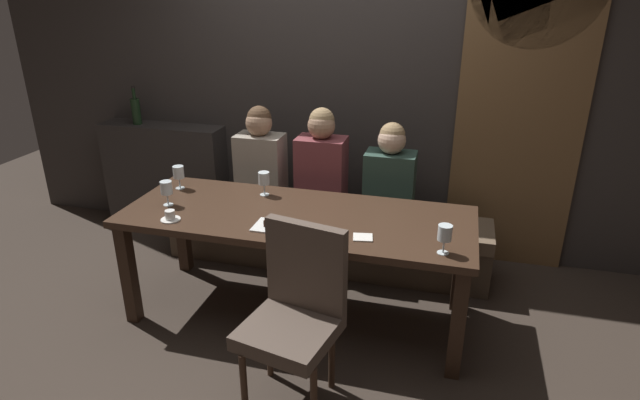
# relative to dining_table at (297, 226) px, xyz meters

# --- Properties ---
(ground) EXTENTS (9.00, 9.00, 0.00)m
(ground) POSITION_rel_dining_table_xyz_m (0.00, 0.00, -0.65)
(ground) COLOR #382D26
(back_wall_tiled) EXTENTS (6.00, 0.12, 3.00)m
(back_wall_tiled) POSITION_rel_dining_table_xyz_m (0.00, 1.22, 0.85)
(back_wall_tiled) COLOR #383330
(back_wall_tiled) RESTS_ON ground
(arched_door) EXTENTS (0.90, 0.05, 2.55)m
(arched_door) POSITION_rel_dining_table_xyz_m (1.35, 1.15, 0.71)
(arched_door) COLOR brown
(arched_door) RESTS_ON ground
(back_counter) EXTENTS (1.10, 0.28, 0.95)m
(back_counter) POSITION_rel_dining_table_xyz_m (-1.55, 1.04, -0.18)
(back_counter) COLOR #2F2B29
(back_counter) RESTS_ON ground
(dining_table) EXTENTS (2.20, 0.84, 0.74)m
(dining_table) POSITION_rel_dining_table_xyz_m (0.00, 0.00, 0.00)
(dining_table) COLOR #342217
(dining_table) RESTS_ON ground
(banquette_bench) EXTENTS (2.50, 0.44, 0.45)m
(banquette_bench) POSITION_rel_dining_table_xyz_m (0.00, 0.70, -0.42)
(banquette_bench) COLOR #4A3C2E
(banquette_bench) RESTS_ON ground
(chair_near_side) EXTENTS (0.52, 0.52, 0.98)m
(chair_near_side) POSITION_rel_dining_table_xyz_m (0.22, -0.72, -0.09)
(chair_near_side) COLOR #3D281C
(chair_near_side) RESTS_ON ground
(diner_redhead) EXTENTS (0.36, 0.24, 0.79)m
(diner_redhead) POSITION_rel_dining_table_xyz_m (-0.52, 0.72, 0.17)
(diner_redhead) COLOR #9E9384
(diner_redhead) RESTS_ON banquette_bench
(diner_bearded) EXTENTS (0.36, 0.24, 0.81)m
(diner_bearded) POSITION_rel_dining_table_xyz_m (-0.03, 0.70, 0.18)
(diner_bearded) COLOR brown
(diner_bearded) RESTS_ON banquette_bench
(diner_far_end) EXTENTS (0.36, 0.24, 0.73)m
(diner_far_end) POSITION_rel_dining_table_xyz_m (0.48, 0.73, 0.14)
(diner_far_end) COLOR #2D473D
(diner_far_end) RESTS_ON banquette_bench
(wine_bottle_dark_red) EXTENTS (0.08, 0.08, 0.33)m
(wine_bottle_dark_red) POSITION_rel_dining_table_xyz_m (-1.76, 1.01, 0.42)
(wine_bottle_dark_red) COLOR black
(wine_bottle_dark_red) RESTS_ON back_counter
(wine_glass_far_left) EXTENTS (0.08, 0.08, 0.16)m
(wine_glass_far_left) POSITION_rel_dining_table_xyz_m (-0.31, 0.25, 0.20)
(wine_glass_far_left) COLOR silver
(wine_glass_far_left) RESTS_ON dining_table
(wine_glass_end_right) EXTENTS (0.08, 0.08, 0.16)m
(wine_glass_end_right) POSITION_rel_dining_table_xyz_m (-0.92, 0.21, 0.20)
(wine_glass_end_right) COLOR silver
(wine_glass_end_right) RESTS_ON dining_table
(wine_glass_center_back) EXTENTS (0.08, 0.08, 0.16)m
(wine_glass_center_back) POSITION_rel_dining_table_xyz_m (-0.85, -0.08, 0.20)
(wine_glass_center_back) COLOR silver
(wine_glass_center_back) RESTS_ON dining_table
(wine_glass_end_left) EXTENTS (0.08, 0.08, 0.16)m
(wine_glass_end_left) POSITION_rel_dining_table_xyz_m (0.91, -0.29, 0.20)
(wine_glass_end_left) COLOR silver
(wine_glass_end_left) RESTS_ON dining_table
(espresso_cup) EXTENTS (0.12, 0.12, 0.06)m
(espresso_cup) POSITION_rel_dining_table_xyz_m (-0.71, -0.29, 0.11)
(espresso_cup) COLOR white
(espresso_cup) RESTS_ON dining_table
(dessert_plate) EXTENTS (0.19, 0.19, 0.05)m
(dessert_plate) POSITION_rel_dining_table_xyz_m (-0.09, -0.22, 0.10)
(dessert_plate) COLOR white
(dessert_plate) RESTS_ON dining_table
(folded_napkin) EXTENTS (0.13, 0.12, 0.01)m
(folded_napkin) POSITION_rel_dining_table_xyz_m (0.47, -0.22, 0.09)
(folded_napkin) COLOR silver
(folded_napkin) RESTS_ON dining_table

